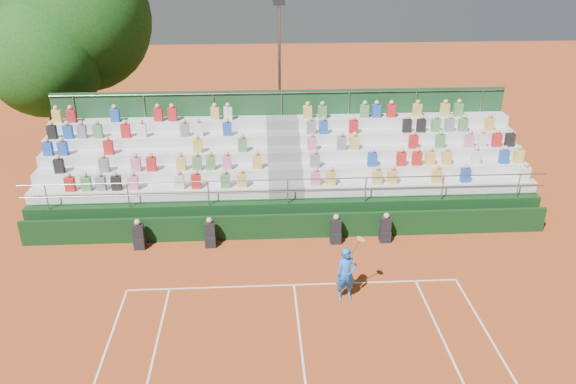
{
  "coord_description": "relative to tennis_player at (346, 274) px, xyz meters",
  "views": [
    {
      "loc": [
        -1.08,
        -15.61,
        10.64
      ],
      "look_at": [
        0.0,
        3.5,
        1.8
      ],
      "focal_mm": 35.0,
      "sensor_mm": 36.0,
      "label": 1
    }
  ],
  "objects": [
    {
      "name": "courtside_wall",
      "position": [
        -1.59,
        4.02,
        -0.41
      ],
      "size": [
        20.0,
        0.15,
        1.0
      ],
      "primitive_type": "cube",
      "color": "black",
      "rests_on": "ground"
    },
    {
      "name": "ground",
      "position": [
        -1.59,
        0.82,
        -0.91
      ],
      "size": [
        90.0,
        90.0,
        0.0
      ],
      "primitive_type": "plane",
      "color": "#AA461C",
      "rests_on": "ground"
    },
    {
      "name": "floodlight_mast",
      "position": [
        -1.5,
        13.6,
        3.67
      ],
      "size": [
        0.6,
        0.25,
        7.83
      ],
      "color": "gray",
      "rests_on": "ground"
    },
    {
      "name": "tree_east",
      "position": [
        -11.37,
        14.49,
        5.84
      ],
      "size": [
        7.07,
        7.07,
        10.29
      ],
      "color": "#332112",
      "rests_on": "ground"
    },
    {
      "name": "line_officials",
      "position": [
        -2.37,
        3.57,
        -0.43
      ],
      "size": [
        9.59,
        0.4,
        1.19
      ],
      "color": "black",
      "rests_on": "ground"
    },
    {
      "name": "tree_west",
      "position": [
        -12.69,
        12.52,
        4.33
      ],
      "size": [
        5.55,
        5.55,
        8.03
      ],
      "color": "#332112",
      "rests_on": "ground"
    },
    {
      "name": "tennis_player",
      "position": [
        0.0,
        0.0,
        0.0
      ],
      "size": [
        0.89,
        0.52,
        2.22
      ],
      "color": "blue",
      "rests_on": "ground"
    },
    {
      "name": "grandstand",
      "position": [
        -1.59,
        7.25,
        0.17
      ],
      "size": [
        20.0,
        5.2,
        4.4
      ],
      "color": "black",
      "rests_on": "ground"
    }
  ]
}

